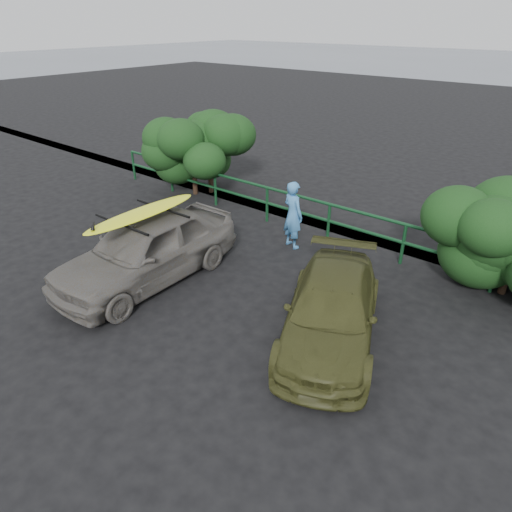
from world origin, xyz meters
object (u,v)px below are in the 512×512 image
at_px(sedan, 147,249).
at_px(surfboard, 142,213).
at_px(guardrail, 296,213).
at_px(olive_vehicle, 331,310).
at_px(man, 293,215).

relative_size(sedan, surfboard, 1.56).
bearing_deg(sedan, guardrail, 74.87).
height_order(guardrail, surfboard, surfboard).
relative_size(olive_vehicle, man, 2.27).
bearing_deg(olive_vehicle, surfboard, 166.23).
relative_size(guardrail, man, 8.20).
bearing_deg(surfboard, man, 64.51).
distance_m(olive_vehicle, surfboard, 4.35).
height_order(guardrail, sedan, sedan).
bearing_deg(guardrail, olive_vehicle, -47.78).
height_order(guardrail, man, man).
bearing_deg(man, olive_vehicle, 152.27).
relative_size(guardrail, surfboard, 4.99).
distance_m(guardrail, sedan, 4.33).
xyz_separation_m(guardrail, man, (0.47, -0.85, 0.33)).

